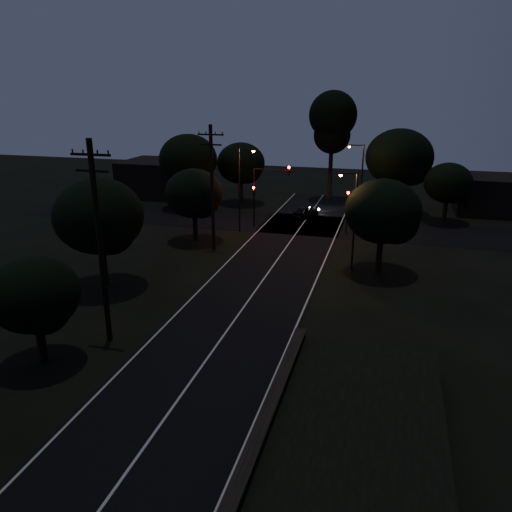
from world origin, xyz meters
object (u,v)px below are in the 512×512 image
Objects in this scene: signal_left at (254,199)px; streetlight_a at (241,184)px; utility_pole_far at (212,186)px; car at (306,212)px; signal_mast at (271,185)px; streetlight_b at (360,178)px; streetlight_c at (353,214)px; signal_right at (348,204)px; utility_pole_mid at (100,241)px; tall_pine at (333,122)px.

streetlight_a reaches higher than signal_left.
utility_pole_far is 15.09m from car.
signal_mast is 0.78× the size of streetlight_b.
streetlight_a is at bearing 144.31° from streetlight_c.
utility_pole_far is 1.68× the size of signal_mast.
signal_left is 0.51× the size of streetlight_a.
streetlight_c is (8.74, -9.99, 0.01)m from signal_mast.
streetlight_a reaches higher than signal_right.
utility_pole_mid reaches higher than streetlight_b.
signal_left reaches higher than car.
tall_pine is 17.31m from signal_left.
signal_left is (-5.60, -15.01, -6.55)m from tall_pine.
signal_left and signal_right have the same top height.
signal_mast is at bearing 131.19° from streetlight_c.
streetlight_b is (10.61, 6.00, 0.00)m from streetlight_a.
car is (-4.81, 5.07, -2.23)m from signal_right.
utility_pole_mid is at bearing -91.73° from streetlight_a.
tall_pine is at bearing 75.38° from signal_mast.
tall_pine is at bearing 69.54° from signal_left.
tall_pine is 16.77m from signal_right.
signal_right is at bearing 155.81° from car.
utility_pole_mid is 1.05× the size of utility_pole_far.
car is at bearing 54.16° from streetlight_a.
signal_mast is at bearing 82.96° from utility_pole_mid.
streetlight_b is at bearing 92.14° from streetlight_c.
utility_pole_far reaches higher than streetlight_a.
signal_right is 0.51× the size of streetlight_b.
streetlight_b is (8.22, 4.01, 0.30)m from signal_mast.
streetlight_a is 12.19m from streetlight_b.
utility_pole_far is 13.53m from signal_right.
streetlight_a is at bearing 83.41° from utility_pole_far.
signal_mast is at bearing 0.13° from signal_left.
streetlight_b is (11.31, 29.00, -1.10)m from utility_pole_mid.
utility_pole_mid is 2.68× the size of signal_right.
utility_pole_far is 2.94× the size of car.
signal_right is (9.20, 0.00, 0.00)m from signal_left.
car is (-5.52, 1.05, -4.03)m from streetlight_b.
signal_left is at bearing -179.87° from signal_mast.
utility_pole_mid reaches higher than streetlight_a.
utility_pole_mid is 25.22m from signal_mast.
signal_mast is 9.15m from streetlight_b.
tall_pine reaches higher than utility_pole_far.
streetlight_c reaches higher than signal_right.
streetlight_a is at bearing -150.52° from streetlight_b.
signal_mast is 0.78× the size of streetlight_a.
utility_pole_mid is 23.04m from streetlight_a.
utility_pole_far reaches higher than car.
tall_pine is 1.63× the size of streetlight_a.
streetlight_b reaches higher than streetlight_c.
tall_pine reaches higher than signal_right.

